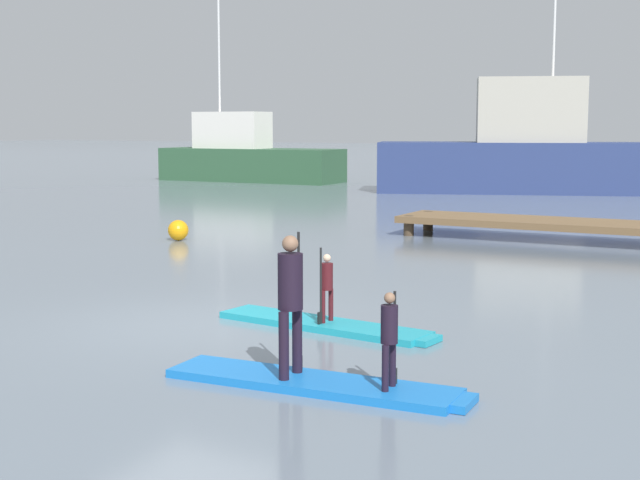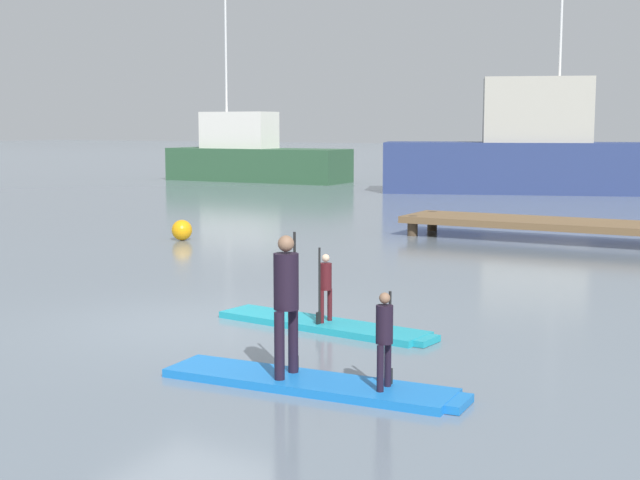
{
  "view_description": "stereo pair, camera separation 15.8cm",
  "coord_description": "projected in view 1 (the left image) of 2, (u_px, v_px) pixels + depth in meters",
  "views": [
    {
      "loc": [
        8.0,
        -11.02,
        3.03
      ],
      "look_at": [
        0.97,
        2.27,
        1.11
      ],
      "focal_mm": 51.03,
      "sensor_mm": 36.0,
      "label": 1
    },
    {
      "loc": [
        8.14,
        -10.95,
        3.03
      ],
      "look_at": [
        0.97,
        2.27,
        1.11
      ],
      "focal_mm": 51.03,
      "sensor_mm": 36.0,
      "label": 2
    }
  ],
  "objects": [
    {
      "name": "paddler_child_front",
      "position": [
        390.0,
        335.0,
        10.07
      ],
      "size": [
        0.2,
        0.39,
        1.09
      ],
      "color": "black",
      "rests_on": "paddleboard_far"
    },
    {
      "name": "fishing_boat_white_large",
      "position": [
        529.0,
        152.0,
        40.07
      ],
      "size": [
        13.41,
        7.25,
        10.49
      ],
      "color": "navy",
      "rests_on": "ground"
    },
    {
      "name": "paddleboard_near",
      "position": [
        326.0,
        325.0,
        13.58
      ],
      "size": [
        3.65,
        1.13,
        0.1
      ],
      "color": "#1E9EB2",
      "rests_on": "ground"
    },
    {
      "name": "ground_plane",
      "position": [
        193.0,
        326.0,
        13.76
      ],
      "size": [
        240.0,
        240.0,
        0.0
      ],
      "primitive_type": "plane",
      "color": "slate"
    },
    {
      "name": "mooring_buoy_mid",
      "position": [
        178.0,
        230.0,
        23.78
      ],
      "size": [
        0.54,
        0.54,
        0.54
      ],
      "primitive_type": "sphere",
      "color": "orange",
      "rests_on": "ground"
    },
    {
      "name": "paddler_adult",
      "position": [
        291.0,
        296.0,
        10.54
      ],
      "size": [
        0.31,
        0.52,
        1.68
      ],
      "color": "black",
      "rests_on": "paddleboard_far"
    },
    {
      "name": "paddleboard_far",
      "position": [
        317.0,
        383.0,
        10.52
      ],
      "size": [
        3.7,
        0.96,
        0.1
      ],
      "color": "blue",
      "rests_on": "ground"
    },
    {
      "name": "fishing_boat_green_midground",
      "position": [
        247.0,
        157.0,
        48.35
      ],
      "size": [
        9.99,
        3.08,
        9.84
      ],
      "color": "#2D5638",
      "rests_on": "ground"
    },
    {
      "name": "paddler_child_solo",
      "position": [
        326.0,
        284.0,
        13.48
      ],
      "size": [
        0.2,
        0.37,
        1.14
      ],
      "color": "#4C1419",
      "rests_on": "paddleboard_near"
    }
  ]
}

